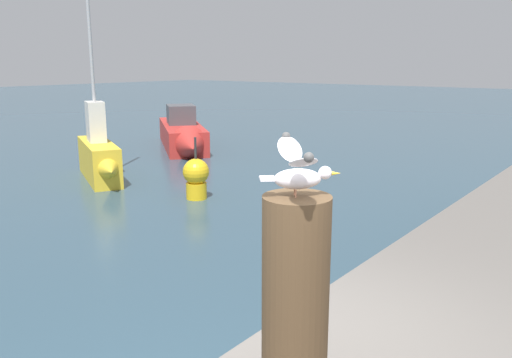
% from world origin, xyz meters
% --- Properties ---
extents(mooring_post, '(0.34, 0.34, 1.07)m').
position_xyz_m(mooring_post, '(-0.20, -0.54, 1.69)').
color(mooring_post, '#4C3823').
rests_on(mooring_post, harbor_quay).
extents(seagull, '(0.56, 0.53, 0.27)m').
position_xyz_m(seagull, '(-0.19, -0.54, 2.36)').
color(seagull, tan).
rests_on(seagull, mooring_post).
extents(boat_red, '(4.39, 5.09, 1.54)m').
position_xyz_m(boat_red, '(9.93, 10.62, 0.48)').
color(boat_red, '#B72D28').
rests_on(boat_red, ground_plane).
extents(boat_yellow, '(2.01, 3.12, 5.31)m').
position_xyz_m(boat_yellow, '(5.36, 8.89, 0.62)').
color(boat_yellow, yellow).
rests_on(boat_yellow, ground_plane).
extents(channel_buoy, '(0.56, 0.56, 1.33)m').
position_xyz_m(channel_buoy, '(5.52, 5.75, 0.48)').
color(channel_buoy, yellow).
rests_on(channel_buoy, ground_plane).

